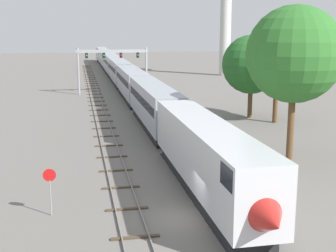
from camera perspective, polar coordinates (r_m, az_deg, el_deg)
ground_plane at (r=27.54m, az=2.81°, el=-11.29°), size 400.00×400.00×0.00m
track_main at (r=85.63m, az=-5.54°, el=4.58°), size 2.60×200.00×0.16m
track_near at (r=65.51m, az=-8.60°, el=2.27°), size 2.60×160.00×0.16m
passenger_train at (r=93.43m, az=-6.06°, el=6.74°), size 3.04×148.73×4.80m
signal_gantry at (r=79.45m, az=-6.85°, el=8.09°), size 12.10×0.49×7.80m
stop_sign at (r=28.08m, az=-14.36°, el=-7.11°), size 0.76×0.08×2.88m
trackside_tree_left at (r=39.36m, az=15.36°, el=8.50°), size 7.97×7.97×12.81m
trackside_tree_mid at (r=57.76m, az=10.24°, el=7.47°), size 7.19×7.19×10.20m
trackside_tree_right at (r=55.22m, az=13.30°, el=6.89°), size 5.70×5.70×9.23m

